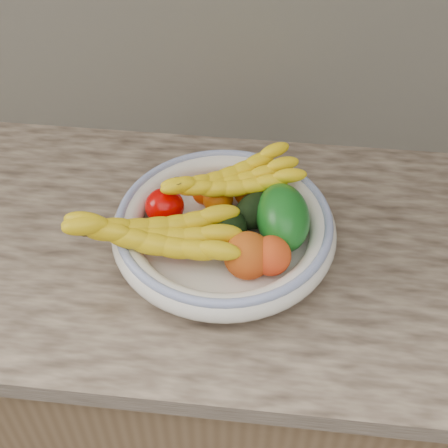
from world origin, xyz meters
The scene contains 15 objects.
kitchen_counter centered at (0.00, 1.69, 0.46)m, with size 2.44×0.66×1.40m.
fruit_bowl centered at (0.00, 1.66, 0.95)m, with size 0.39×0.39×0.08m.
clementine_back_left centered at (-0.04, 1.74, 0.95)m, with size 0.05×0.05×0.04m, color #E54804.
clementine_back_right centered at (0.04, 1.75, 0.95)m, with size 0.06×0.06×0.05m, color #E05204.
clementine_back_mid centered at (-0.02, 1.73, 0.95)m, with size 0.06×0.06×0.05m, color orange.
clementine_extra centered at (-0.01, 1.75, 0.95)m, with size 0.05×0.05×0.05m, color #F26005.
tomato_left centered at (-0.11, 1.69, 0.96)m, with size 0.07×0.07×0.06m, color #C40200.
tomato_near_left centered at (-0.07, 1.62, 0.96)m, with size 0.07×0.07×0.06m, color #B91200.
avocado_center centered at (0.01, 1.64, 0.96)m, with size 0.06×0.09×0.06m, color black.
avocado_right centered at (0.05, 1.70, 0.96)m, with size 0.06×0.09×0.06m, color black.
green_mango centered at (0.10, 1.67, 0.98)m, with size 0.09×0.14×0.10m, color #105715.
peach_front centered at (0.05, 1.59, 0.97)m, with size 0.08×0.08×0.08m, color orange.
peach_right centered at (0.08, 1.59, 0.97)m, with size 0.07×0.07×0.07m, color orange.
banana_bunch_back centered at (0.00, 1.73, 0.99)m, with size 0.27×0.10×0.08m, color yellow, non-canonical shape.
banana_bunch_front centered at (-0.11, 1.59, 0.98)m, with size 0.31×0.12×0.08m, color yellow, non-canonical shape.
Camera 1 is at (0.08, 0.91, 1.73)m, focal length 50.00 mm.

